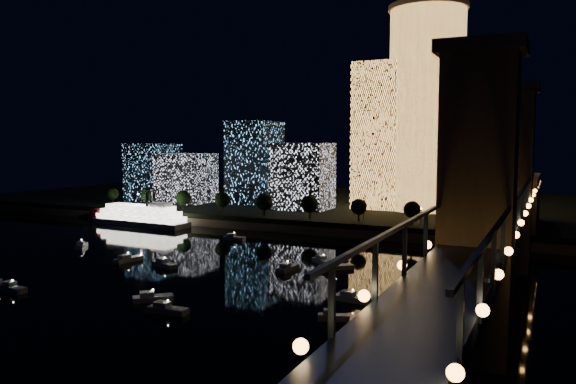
% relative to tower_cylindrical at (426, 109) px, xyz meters
% --- Properties ---
extents(ground, '(520.00, 520.00, 0.00)m').
position_rel_tower_cylindrical_xyz_m(ground, '(-24.21, -136.12, -49.01)').
color(ground, black).
rests_on(ground, ground).
extents(far_bank, '(420.00, 160.00, 5.00)m').
position_rel_tower_cylindrical_xyz_m(far_bank, '(-24.21, 23.88, -46.51)').
color(far_bank, black).
rests_on(far_bank, ground).
extents(seawall, '(420.00, 6.00, 3.00)m').
position_rel_tower_cylindrical_xyz_m(seawall, '(-24.21, -54.12, -47.51)').
color(seawall, '#6B5E4C').
rests_on(seawall, ground).
extents(tower_cylindrical, '(34.00, 34.00, 87.76)m').
position_rel_tower_cylindrical_xyz_m(tower_cylindrical, '(0.00, 0.00, 0.00)').
color(tower_cylindrical, '#FFAD51').
rests_on(tower_cylindrical, far_bank).
extents(tower_rectangular, '(20.27, 20.27, 64.49)m').
position_rel_tower_cylindrical_xyz_m(tower_rectangular, '(-20.27, -2.19, -11.76)').
color(tower_rectangular, '#FFAD51').
rests_on(tower_rectangular, far_bank).
extents(midrise_blocks, '(107.04, 37.15, 39.61)m').
position_rel_tower_cylindrical_xyz_m(midrise_blocks, '(-92.00, -15.77, -28.25)').
color(midrise_blocks, silver).
rests_on(midrise_blocks, far_bank).
extents(truss_bridge, '(13.00, 266.00, 50.00)m').
position_rel_tower_cylindrical_xyz_m(truss_bridge, '(40.79, -132.40, -32.76)').
color(truss_bridge, navy).
rests_on(truss_bridge, ground).
extents(riverboat, '(48.90, 12.75, 14.59)m').
position_rel_tower_cylindrical_xyz_m(riverboat, '(-105.75, -65.00, -45.27)').
color(riverboat, silver).
rests_on(riverboat, ground).
extents(motorboats, '(108.35, 84.64, 2.78)m').
position_rel_tower_cylindrical_xyz_m(motorboats, '(-31.03, -127.13, -48.19)').
color(motorboats, silver).
rests_on(motorboats, ground).
extents(esplanade_trees, '(166.11, 6.95, 8.98)m').
position_rel_tower_cylindrical_xyz_m(esplanade_trees, '(-48.25, -48.12, -38.53)').
color(esplanade_trees, black).
rests_on(esplanade_trees, far_bank).
extents(street_lamps, '(132.70, 0.70, 5.65)m').
position_rel_tower_cylindrical_xyz_m(street_lamps, '(-58.21, -42.12, -39.98)').
color(street_lamps, black).
rests_on(street_lamps, far_bank).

